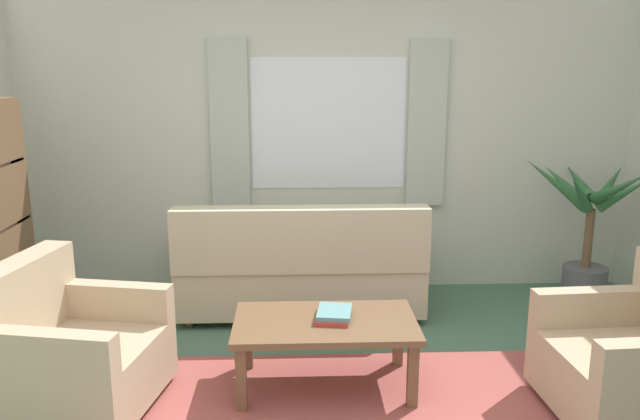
# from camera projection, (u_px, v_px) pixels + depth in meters

# --- Properties ---
(wall_back) EXTENTS (5.32, 0.12, 2.60)m
(wall_back) POSITION_uv_depth(u_px,v_px,m) (328.00, 141.00, 5.44)
(wall_back) COLOR beige
(wall_back) RESTS_ON ground_plane
(window_with_curtains) EXTENTS (1.98, 0.07, 1.40)m
(window_with_curtains) POSITION_uv_depth(u_px,v_px,m) (329.00, 124.00, 5.32)
(window_with_curtains) COLOR white
(area_rug) EXTENTS (2.74, 1.62, 0.01)m
(area_rug) POSITION_uv_depth(u_px,v_px,m) (348.00, 420.00, 3.53)
(area_rug) COLOR #9E4C47
(area_rug) RESTS_ON ground_plane
(couch) EXTENTS (1.90, 0.82, 0.92)m
(couch) POSITION_uv_depth(u_px,v_px,m) (301.00, 269.00, 4.98)
(couch) COLOR #BCB293
(couch) RESTS_ON ground_plane
(armchair_left) EXTENTS (0.96, 0.98, 0.88)m
(armchair_left) POSITION_uv_depth(u_px,v_px,m) (70.00, 352.00, 3.58)
(armchair_left) COLOR tan
(armchair_left) RESTS_ON ground_plane
(armchair_right) EXTENTS (0.87, 0.89, 0.88)m
(armchair_right) POSITION_uv_depth(u_px,v_px,m) (640.00, 361.00, 3.47)
(armchair_right) COLOR tan
(armchair_right) RESTS_ON ground_plane
(coffee_table) EXTENTS (1.10, 0.64, 0.44)m
(coffee_table) POSITION_uv_depth(u_px,v_px,m) (325.00, 329.00, 3.82)
(coffee_table) COLOR brown
(coffee_table) RESTS_ON ground_plane
(book_stack_on_table) EXTENTS (0.24, 0.31, 0.05)m
(book_stack_on_table) POSITION_uv_depth(u_px,v_px,m) (334.00, 314.00, 3.83)
(book_stack_on_table) COLOR #B23833
(book_stack_on_table) RESTS_ON coffee_table
(potted_plant) EXTENTS (1.08, 1.20, 1.24)m
(potted_plant) POSITION_uv_depth(u_px,v_px,m) (589.00, 234.00, 5.16)
(potted_plant) COLOR #56565B
(potted_plant) RESTS_ON ground_plane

